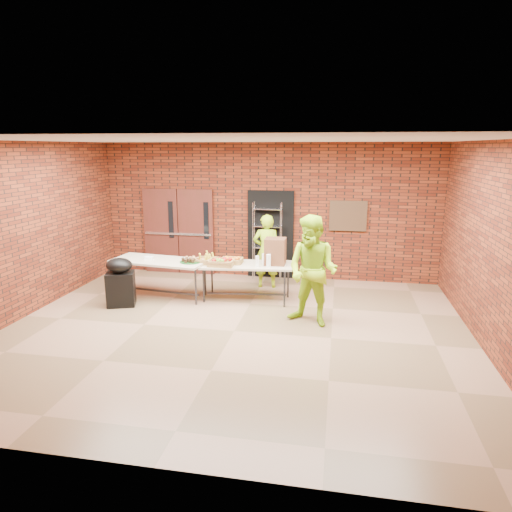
{
  "coord_description": "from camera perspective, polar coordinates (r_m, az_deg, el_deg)",
  "views": [
    {
      "loc": [
        1.7,
        -7.15,
        3.09
      ],
      "look_at": [
        0.13,
        1.4,
        1.01
      ],
      "focal_mm": 32.0,
      "sensor_mm": 36.0,
      "label": 1
    }
  ],
  "objects": [
    {
      "name": "covered_grill",
      "position": [
        9.45,
        -16.59,
        -3.11
      ],
      "size": [
        0.65,
        0.6,
        0.97
      ],
      "rotation": [
        0.0,
        0.0,
        0.34
      ],
      "color": "black",
      "rests_on": "room"
    },
    {
      "name": "room",
      "position": [
        7.5,
        -2.88,
        1.99
      ],
      "size": [
        8.08,
        7.08,
        3.28
      ],
      "color": "brown",
      "rests_on": "ground"
    },
    {
      "name": "muffin_tray",
      "position": [
        9.35,
        -8.19,
        -0.47
      ],
      "size": [
        0.43,
        0.43,
        0.11
      ],
      "color": "#134718",
      "rests_on": "table_left"
    },
    {
      "name": "volunteer_woman",
      "position": [
        10.17,
        1.32,
        0.62
      ],
      "size": [
        0.65,
        0.46,
        1.66
      ],
      "primitive_type": "imported",
      "rotation": [
        0.0,
        0.0,
        3.26
      ],
      "color": "#99CD16",
      "rests_on": "room"
    },
    {
      "name": "volunteer_man",
      "position": [
        8.03,
        7.09,
        -1.86
      ],
      "size": [
        1.17,
        1.06,
        1.96
      ],
      "primitive_type": "imported",
      "rotation": [
        0.0,
        0.0,
        -0.42
      ],
      "color": "#99CD16",
      "rests_on": "room"
    },
    {
      "name": "cup_stack_front",
      "position": [
        9.07,
        0.16,
        -0.67
      ],
      "size": [
        0.07,
        0.07,
        0.22
      ],
      "primitive_type": "cylinder",
      "color": "white",
      "rests_on": "table_right"
    },
    {
      "name": "basket_apples",
      "position": [
        9.19,
        -4.34,
        -0.8
      ],
      "size": [
        0.5,
        0.39,
        0.16
      ],
      "color": "#B08247",
      "rests_on": "table_right"
    },
    {
      "name": "cup_stack_back",
      "position": [
        9.18,
        0.99,
        -0.44
      ],
      "size": [
        0.08,
        0.08,
        0.24
      ],
      "primitive_type": "cylinder",
      "color": "white",
      "rests_on": "table_right"
    },
    {
      "name": "basket_bananas",
      "position": [
        9.37,
        -6.03,
        -0.58
      ],
      "size": [
        0.46,
        0.36,
        0.14
      ],
      "color": "#B08247",
      "rests_on": "table_right"
    },
    {
      "name": "wire_rack",
      "position": [
        10.82,
        1.4,
        1.88
      ],
      "size": [
        0.68,
        0.26,
        1.83
      ],
      "primitive_type": null,
      "rotation": [
        0.0,
        0.0,
        -0.05
      ],
      "color": "silver",
      "rests_on": "room"
    },
    {
      "name": "cup_stack_mid",
      "position": [
        9.02,
        1.59,
        -0.61
      ],
      "size": [
        0.09,
        0.09,
        0.26
      ],
      "primitive_type": "cylinder",
      "color": "white",
      "rests_on": "table_right"
    },
    {
      "name": "double_doors",
      "position": [
        11.46,
        -9.63,
        3.05
      ],
      "size": [
        1.78,
        0.12,
        2.1
      ],
      "color": "#4E1B16",
      "rests_on": "room"
    },
    {
      "name": "dark_doorway",
      "position": [
        10.92,
        1.82,
        2.7
      ],
      "size": [
        1.1,
        0.06,
        2.1
      ],
      "primitive_type": "cube",
      "color": "black",
      "rests_on": "room"
    },
    {
      "name": "table_right",
      "position": [
        9.32,
        -1.2,
        -1.39
      ],
      "size": [
        1.93,
        0.98,
        0.76
      ],
      "rotation": [
        0.0,
        0.0,
        0.11
      ],
      "color": "tan",
      "rests_on": "room"
    },
    {
      "name": "table_left",
      "position": [
        9.68,
        -11.96,
        -0.86
      ],
      "size": [
        2.06,
        1.07,
        0.81
      ],
      "rotation": [
        0.0,
        0.0,
        -0.13
      ],
      "color": "tan",
      "rests_on": "room"
    },
    {
      "name": "bronze_plaque",
      "position": [
        10.71,
        11.43,
        4.94
      ],
      "size": [
        0.85,
        0.04,
        0.7
      ],
      "primitive_type": "cube",
      "color": "#442D1B",
      "rests_on": "room"
    },
    {
      "name": "napkin_box",
      "position": [
        9.75,
        -13.28,
        -0.24
      ],
      "size": [
        0.17,
        0.12,
        0.06
      ],
      "primitive_type": "cube",
      "color": "white",
      "rests_on": "table_left"
    },
    {
      "name": "coffee_dispenser",
      "position": [
        9.23,
        2.42,
        0.58
      ],
      "size": [
        0.41,
        0.37,
        0.54
      ],
      "primitive_type": "cube",
      "color": "brown",
      "rests_on": "table_right"
    },
    {
      "name": "basket_oranges",
      "position": [
        9.37,
        -3.04,
        -0.55
      ],
      "size": [
        0.43,
        0.33,
        0.13
      ],
      "color": "#B08247",
      "rests_on": "table_right"
    }
  ]
}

